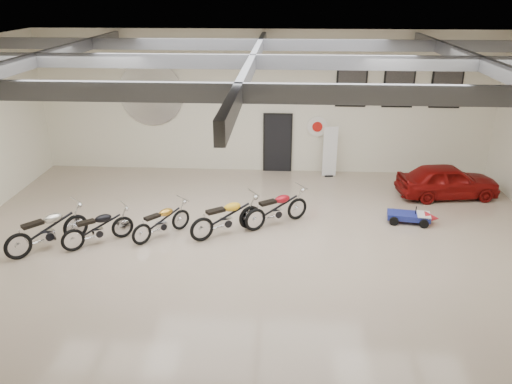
# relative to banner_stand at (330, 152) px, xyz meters

# --- Properties ---
(floor) EXTENTS (16.00, 12.00, 0.01)m
(floor) POSITION_rel_banner_stand_xyz_m (-2.35, -5.50, -0.92)
(floor) COLOR tan
(floor) RESTS_ON ground
(ceiling) EXTENTS (16.00, 12.00, 0.01)m
(ceiling) POSITION_rel_banner_stand_xyz_m (-2.35, -5.50, 4.08)
(ceiling) COLOR gray
(ceiling) RESTS_ON back_wall
(back_wall) EXTENTS (16.00, 0.02, 5.00)m
(back_wall) POSITION_rel_banner_stand_xyz_m (-2.35, 0.50, 1.58)
(back_wall) COLOR beige
(back_wall) RESTS_ON floor
(ceiling_beams) EXTENTS (15.80, 11.80, 0.32)m
(ceiling_beams) POSITION_rel_banner_stand_xyz_m (-2.35, -5.50, 3.83)
(ceiling_beams) COLOR slate
(ceiling_beams) RESTS_ON ceiling
(door) EXTENTS (0.92, 0.08, 2.10)m
(door) POSITION_rel_banner_stand_xyz_m (-1.85, 0.45, 0.13)
(door) COLOR black
(door) RESTS_ON back_wall
(logo_plaque) EXTENTS (2.30, 0.06, 1.16)m
(logo_plaque) POSITION_rel_banner_stand_xyz_m (-6.35, 0.45, 1.88)
(logo_plaque) COLOR silver
(logo_plaque) RESTS_ON back_wall
(poster_left) EXTENTS (1.05, 0.08, 1.35)m
(poster_left) POSITION_rel_banner_stand_xyz_m (0.65, 0.46, 2.18)
(poster_left) COLOR black
(poster_left) RESTS_ON back_wall
(poster_mid) EXTENTS (1.05, 0.08, 1.35)m
(poster_mid) POSITION_rel_banner_stand_xyz_m (2.25, 0.46, 2.18)
(poster_mid) COLOR black
(poster_mid) RESTS_ON back_wall
(poster_right) EXTENTS (1.05, 0.08, 1.35)m
(poster_right) POSITION_rel_banner_stand_xyz_m (3.85, 0.46, 2.18)
(poster_right) COLOR black
(poster_right) RESTS_ON back_wall
(oil_sign) EXTENTS (0.72, 0.10, 0.72)m
(oil_sign) POSITION_rel_banner_stand_xyz_m (-0.45, 0.45, 0.78)
(oil_sign) COLOR white
(oil_sign) RESTS_ON back_wall
(banner_stand) EXTENTS (0.52, 0.27, 1.84)m
(banner_stand) POSITION_rel_banner_stand_xyz_m (0.00, 0.00, 0.00)
(banner_stand) COLOR white
(banner_stand) RESTS_ON floor
(motorcycle_silver) EXTENTS (1.93, 2.05, 1.12)m
(motorcycle_silver) POSITION_rel_banner_stand_xyz_m (-7.64, -5.79, -0.36)
(motorcycle_silver) COLOR silver
(motorcycle_silver) RESTS_ON floor
(motorcycle_black) EXTENTS (1.84, 1.62, 0.98)m
(motorcycle_black) POSITION_rel_banner_stand_xyz_m (-6.43, -5.47, -0.43)
(motorcycle_black) COLOR silver
(motorcycle_black) RESTS_ON floor
(motorcycle_gold) EXTENTS (1.63, 1.71, 0.94)m
(motorcycle_gold) POSITION_rel_banner_stand_xyz_m (-4.87, -4.96, -0.45)
(motorcycle_gold) COLOR silver
(motorcycle_gold) RESTS_ON floor
(motorcycle_yellow) EXTENTS (2.11, 1.72, 1.09)m
(motorcycle_yellow) POSITION_rel_banner_stand_xyz_m (-3.13, -4.74, -0.37)
(motorcycle_yellow) COLOR silver
(motorcycle_yellow) RESTS_ON floor
(motorcycle_red) EXTENTS (2.03, 1.67, 1.06)m
(motorcycle_red) POSITION_rel_banner_stand_xyz_m (-1.78, -4.05, -0.39)
(motorcycle_red) COLOR silver
(motorcycle_red) RESTS_ON floor
(go_kart) EXTENTS (1.54, 0.87, 0.53)m
(go_kart) POSITION_rel_banner_stand_xyz_m (2.13, -3.69, -0.65)
(go_kart) COLOR navy
(go_kart) RESTS_ON floor
(vintage_car) EXTENTS (1.72, 3.34, 1.09)m
(vintage_car) POSITION_rel_banner_stand_xyz_m (3.65, -1.66, -0.37)
(vintage_car) COLOR maroon
(vintage_car) RESTS_ON floor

